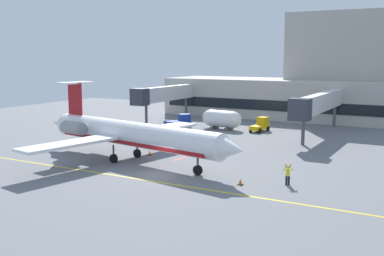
% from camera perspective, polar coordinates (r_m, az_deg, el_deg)
% --- Properties ---
extents(ground, '(120.00, 120.00, 0.11)m').
position_cam_1_polar(ground, '(43.12, -4.34, -5.83)').
color(ground, slate).
extents(terminal_building, '(56.81, 13.90, 18.37)m').
position_cam_1_polar(terminal_building, '(83.90, 17.94, 5.63)').
color(terminal_building, '#B7B2A8').
rests_on(terminal_building, ground).
extents(jet_bridge_west, '(2.40, 16.88, 5.94)m').
position_cam_1_polar(jet_bridge_west, '(78.24, -3.55, 4.15)').
color(jet_bridge_west, silver).
rests_on(jet_bridge_west, ground).
extents(jet_bridge_east, '(2.40, 21.49, 5.89)m').
position_cam_1_polar(jet_bridge_east, '(65.43, 15.29, 2.94)').
color(jet_bridge_east, silver).
rests_on(jet_bridge_east, ground).
extents(regional_jet, '(27.76, 22.84, 7.92)m').
position_cam_1_polar(regional_jet, '(48.62, -7.74, -0.70)').
color(regional_jet, white).
rests_on(regional_jet, ground).
extents(baggage_tug, '(3.77, 4.09, 1.90)m').
position_cam_1_polar(baggage_tug, '(72.78, -1.47, 0.91)').
color(baggage_tug, '#19389E').
rests_on(baggage_tug, ground).
extents(belt_loader, '(2.08, 3.85, 2.02)m').
position_cam_1_polar(belt_loader, '(68.55, 8.41, 0.37)').
color(belt_loader, '#E5B20C').
rests_on(belt_loader, ground).
extents(fuel_tank, '(6.45, 2.93, 2.84)m').
position_cam_1_polar(fuel_tank, '(69.76, 3.65, 1.13)').
color(fuel_tank, white).
rests_on(fuel_tank, ground).
extents(marshaller, '(0.74, 0.54, 1.86)m').
position_cam_1_polar(marshaller, '(40.30, 11.66, -5.57)').
color(marshaller, '#191E33').
rests_on(marshaller, ground).
extents(safety_cone_alpha, '(0.47, 0.47, 0.55)m').
position_cam_1_polar(safety_cone_alpha, '(39.94, 5.95, -6.60)').
color(safety_cone_alpha, orange).
rests_on(safety_cone_alpha, ground).
extents(safety_cone_bravo, '(0.47, 0.47, 0.55)m').
position_cam_1_polar(safety_cone_bravo, '(43.28, 0.76, -5.35)').
color(safety_cone_bravo, orange).
rests_on(safety_cone_bravo, ground).
extents(safety_cone_charlie, '(0.47, 0.47, 0.55)m').
position_cam_1_polar(safety_cone_charlie, '(51.66, -5.20, -3.06)').
color(safety_cone_charlie, orange).
rests_on(safety_cone_charlie, ground).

